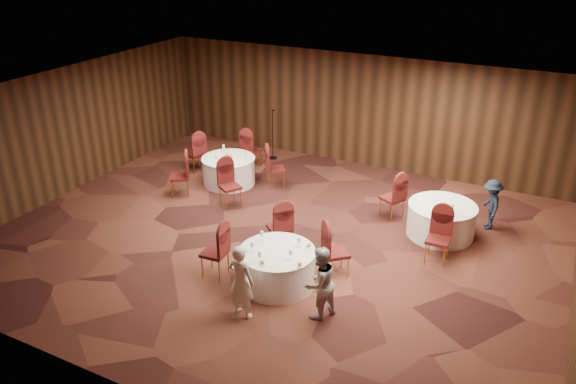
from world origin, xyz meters
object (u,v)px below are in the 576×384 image
at_px(man_c, 491,204).
at_px(table_right, 441,220).
at_px(table_left, 229,170).
at_px(mic_stand, 273,145).
at_px(woman_a, 241,281).
at_px(woman_b, 319,283).
at_px(table_main, 277,267).

bearing_deg(man_c, table_right, -68.04).
xyz_separation_m(table_left, mic_stand, (0.18, 2.16, 0.06)).
relative_size(mic_stand, woman_a, 1.05).
xyz_separation_m(mic_stand, woman_a, (3.11, -6.93, 0.28)).
xyz_separation_m(table_left, woman_a, (3.30, -4.77, 0.34)).
bearing_deg(woman_b, table_main, -89.98).
relative_size(table_left, table_right, 0.95).
distance_m(table_right, woman_a, 5.15).
height_order(table_right, man_c, man_c).
distance_m(table_main, woman_b, 1.28).
height_order(table_left, woman_a, woman_a).
bearing_deg(woman_b, table_right, -171.98).
height_order(table_main, man_c, man_c).
distance_m(table_left, table_right, 5.77).
bearing_deg(mic_stand, table_main, -60.97).
xyz_separation_m(table_main, table_left, (-3.39, 3.63, -0.00)).
xyz_separation_m(table_main, woman_b, (1.12, -0.54, 0.31)).
distance_m(table_main, woman_a, 1.19).
distance_m(table_right, woman_b, 4.12).
bearing_deg(table_left, mic_stand, 85.19).
distance_m(table_right, man_c, 1.25).
distance_m(table_main, table_left, 4.97).
relative_size(woman_b, man_c, 1.16).
bearing_deg(table_right, mic_stand, 156.59).
relative_size(woman_a, man_c, 1.20).
bearing_deg(mic_stand, woman_a, -65.80).
bearing_deg(mic_stand, table_right, -23.41).
distance_m(table_main, man_c, 5.34).
height_order(table_right, woman_a, woman_a).
bearing_deg(man_c, woman_a, -52.78).
xyz_separation_m(table_left, table_right, (5.76, -0.25, 0.00)).
distance_m(table_left, mic_stand, 2.17).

